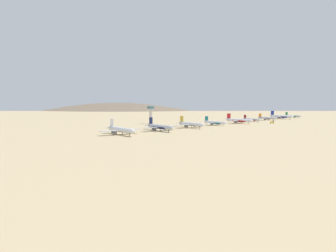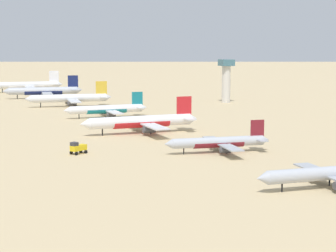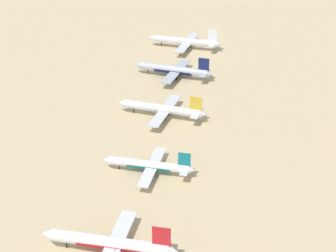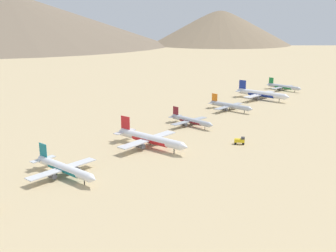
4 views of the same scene
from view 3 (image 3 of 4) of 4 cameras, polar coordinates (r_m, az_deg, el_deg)
ground_plane at (r=193.19m, az=-4.77°, el=-12.32°), size 2439.07×2439.07×0.00m
parked_jet_0 at (r=367.73m, az=1.75°, el=8.54°), size 49.00×39.89×14.12m
parked_jet_1 at (r=321.50m, az=0.62°, el=5.70°), size 47.35×38.63×13.66m
parked_jet_2 at (r=274.47m, az=-0.54°, el=1.73°), size 45.75×37.28×13.19m
parked_jet_3 at (r=229.54m, az=-1.87°, el=-3.98°), size 38.99×31.60×11.27m
parked_jet_4 at (r=188.86m, az=-5.83°, el=-11.70°), size 46.39×37.56×13.42m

